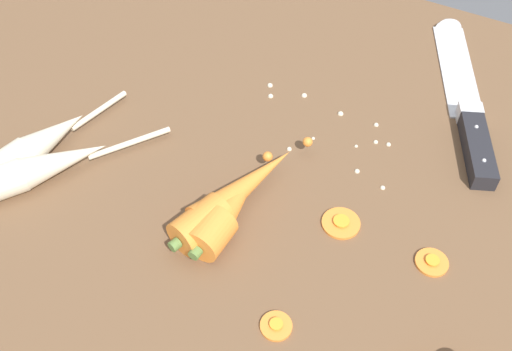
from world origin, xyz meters
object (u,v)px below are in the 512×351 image
whole_carrot (235,198)px  whole_carrot_second (228,209)px  carrot_slice_stray_far (341,222)px  parsnip_front (43,167)px  carrot_slice_stray_mid (276,325)px  parsnip_mid_left (41,144)px  carrot_slice_stray_near (432,261)px  chefs_knife (462,86)px

whole_carrot → whole_carrot_second: same height
whole_carrot → carrot_slice_stray_far: (11.11, 3.96, -1.74)cm
parsnip_front → carrot_slice_stray_mid: (32.26, -3.54, -1.62)cm
whole_carrot_second → parsnip_mid_left: 24.73cm
whole_carrot_second → carrot_slice_stray_near: (21.33, 5.56, -1.74)cm
whole_carrot_second → carrot_slice_stray_mid: (10.56, -8.68, -1.74)cm
parsnip_front → carrot_slice_stray_mid: 32.49cm
carrot_slice_stray_mid → parsnip_mid_left: bearing=169.9°
carrot_slice_stray_far → whole_carrot_second: bearing=-153.1°
carrot_slice_stray_mid → carrot_slice_stray_far: same height
whole_carrot_second → carrot_slice_stray_near: 22.11cm
chefs_knife → parsnip_front: parsnip_front is taller
carrot_slice_stray_mid → carrot_slice_stray_far: size_ratio=0.74×
whole_carrot_second → carrot_slice_stray_mid: bearing=-39.4°
parsnip_mid_left → carrot_slice_stray_far: 36.57cm
carrot_slice_stray_far → chefs_knife: bearing=80.0°
whole_carrot → parsnip_front: size_ratio=1.03×
whole_carrot → parsnip_mid_left: whole_carrot is taller
chefs_knife → parsnip_front: (-37.81, -39.38, 1.33)cm
carrot_slice_stray_near → parsnip_front: bearing=-166.0°
whole_carrot_second → parsnip_mid_left: (-24.61, -2.40, -0.12)cm
whole_carrot_second → carrot_slice_stray_far: (11.04, 5.59, -1.74)cm
chefs_knife → whole_carrot_second: (-16.11, -34.23, 1.45)cm
whole_carrot → whole_carrot_second: 1.63cm
whole_carrot → carrot_slice_stray_near: 21.82cm
whole_carrot_second → carrot_slice_stray_mid: size_ratio=5.24×
parsnip_mid_left → carrot_slice_stray_mid: (35.17, -6.29, -1.62)cm
whole_carrot → parsnip_front: bearing=-162.6°
whole_carrot_second → carrot_slice_stray_far: 12.50cm
whole_carrot → carrot_slice_stray_far: size_ratio=4.98×
carrot_slice_stray_near → carrot_slice_stray_mid: same height
parsnip_mid_left → carrot_slice_stray_far: (35.65, 7.99, -1.62)cm
chefs_knife → carrot_slice_stray_far: 29.08cm
chefs_knife → parsnip_mid_left: (-40.72, -36.63, 1.33)cm
carrot_slice_stray_mid → carrot_slice_stray_far: (0.48, 14.28, 0.00)cm
whole_carrot → parsnip_front: (-21.63, -6.78, -0.12)cm
parsnip_front → chefs_knife: bearing=46.2°
parsnip_mid_left → carrot_slice_stray_far: parsnip_mid_left is taller
chefs_knife → whole_carrot: (-16.18, -32.60, 1.45)cm
chefs_knife → parsnip_mid_left: 54.78cm
parsnip_front → parsnip_mid_left: 4.01cm
carrot_slice_stray_near → carrot_slice_stray_far: bearing=179.8°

